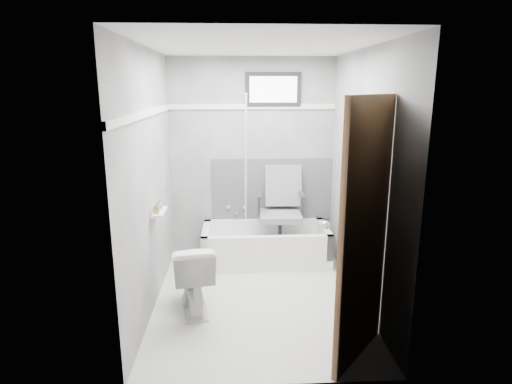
{
  "coord_description": "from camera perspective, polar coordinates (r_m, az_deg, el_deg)",
  "views": [
    {
      "loc": [
        -0.21,
        -3.9,
        2.05
      ],
      "look_at": [
        0.0,
        0.35,
        1.0
      ],
      "focal_mm": 30.0,
      "sensor_mm": 36.0,
      "label": 1
    }
  ],
  "objects": [
    {
      "name": "backerboard",
      "position": [
        5.36,
        2.17,
        0.35
      ],
      "size": [
        1.5,
        0.02,
        0.78
      ],
      "primitive_type": "cube",
      "color": "#4C4C4F",
      "rests_on": "wall_back"
    },
    {
      "name": "shelf",
      "position": [
        4.14,
        -12.74,
        -2.62
      ],
      "size": [
        0.1,
        0.32,
        0.02
      ],
      "primitive_type": "cube",
      "color": "white",
      "rests_on": "wall_left"
    },
    {
      "name": "trim_back",
      "position": [
        5.2,
        -0.52,
        11.31
      ],
      "size": [
        2.0,
        0.02,
        0.06
      ],
      "primitive_type": "cube",
      "color": "white",
      "rests_on": "wall_back"
    },
    {
      "name": "bathtub",
      "position": [
        5.18,
        1.29,
        -6.95
      ],
      "size": [
        1.5,
        0.7,
        0.42
      ],
      "primitive_type": null,
      "color": "white",
      "rests_on": "floor"
    },
    {
      "name": "soap_bottle_b",
      "position": [
        4.18,
        -12.78,
        -1.61
      ],
      "size": [
        0.09,
        0.09,
        0.09
      ],
      "primitive_type": "imported",
      "rotation": [
        0.0,
        0.0,
        0.72
      ],
      "color": "teal",
      "rests_on": "shelf"
    },
    {
      "name": "wall_right",
      "position": [
        4.17,
        14.1,
        1.68
      ],
      "size": [
        0.02,
        2.6,
        2.4
      ],
      "primitive_type": "cube",
      "color": "slate",
      "rests_on": "floor"
    },
    {
      "name": "pole",
      "position": [
        5.06,
        -1.36,
        2.45
      ],
      "size": [
        0.02,
        0.59,
        1.87
      ],
      "primitive_type": "cylinder",
      "rotation": [
        0.29,
        0.0,
        0.0
      ],
      "color": "white",
      "rests_on": "bathtub"
    },
    {
      "name": "floor",
      "position": [
        4.41,
        0.23,
        -13.83
      ],
      "size": [
        2.6,
        2.6,
        0.0
      ],
      "primitive_type": "plane",
      "color": "silver",
      "rests_on": "ground"
    },
    {
      "name": "wall_back",
      "position": [
        5.27,
        -0.51,
        4.57
      ],
      "size": [
        2.0,
        0.02,
        2.4
      ],
      "primitive_type": "cube",
      "color": "slate",
      "rests_on": "floor"
    },
    {
      "name": "door",
      "position": [
        3.06,
        20.39,
        -7.07
      ],
      "size": [
        0.78,
        0.78,
        2.0
      ],
      "primitive_type": null,
      "color": "#52311E",
      "rests_on": "floor"
    },
    {
      "name": "faucet",
      "position": [
        5.38,
        -2.61,
        -2.34
      ],
      "size": [
        0.26,
        0.1,
        0.16
      ],
      "primitive_type": null,
      "color": "silver",
      "rests_on": "wall_back"
    },
    {
      "name": "trim_left",
      "position": [
        3.99,
        -14.29,
        10.13
      ],
      "size": [
        0.02,
        2.6,
        0.06
      ],
      "primitive_type": "cube",
      "color": "white",
      "rests_on": "wall_left"
    },
    {
      "name": "window",
      "position": [
        5.21,
        2.3,
        13.51
      ],
      "size": [
        0.66,
        0.04,
        0.4
      ],
      "primitive_type": null,
      "color": "black",
      "rests_on": "wall_back"
    },
    {
      "name": "wall_left",
      "position": [
        4.07,
        -13.96,
        1.39
      ],
      "size": [
        0.02,
        2.6,
        2.4
      ],
      "primitive_type": "cube",
      "color": "slate",
      "rests_on": "floor"
    },
    {
      "name": "wall_front",
      "position": [
        2.74,
        1.7,
        -4.16
      ],
      "size": [
        2.0,
        0.02,
        2.4
      ],
      "primitive_type": "cube",
      "color": "slate",
      "rests_on": "floor"
    },
    {
      "name": "office_chair",
      "position": [
        5.11,
        3.26,
        -2.38
      ],
      "size": [
        0.59,
        0.59,
        1.01
      ],
      "primitive_type": null,
      "rotation": [
        0.0,
        0.0,
        -0.02
      ],
      "color": "slate",
      "rests_on": "bathtub"
    },
    {
      "name": "toilet",
      "position": [
        4.1,
        -8.45,
        -11.04
      ],
      "size": [
        0.5,
        0.73,
        0.66
      ],
      "primitive_type": "imported",
      "rotation": [
        0.0,
        0.0,
        3.32
      ],
      "color": "white",
      "rests_on": "floor"
    },
    {
      "name": "soap_bottle_a",
      "position": [
        4.05,
        -13.12,
        -2.05
      ],
      "size": [
        0.05,
        0.05,
        0.11
      ],
      "primitive_type": "imported",
      "rotation": [
        0.0,
        0.0,
        -0.03
      ],
      "color": "olive",
      "rests_on": "shelf"
    },
    {
      "name": "ceiling",
      "position": [
        3.92,
        0.27,
        18.98
      ],
      "size": [
        2.6,
        2.6,
        0.0
      ],
      "primitive_type": "plane",
      "rotation": [
        3.14,
        0.0,
        0.0
      ],
      "color": "silver",
      "rests_on": "floor"
    }
  ]
}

